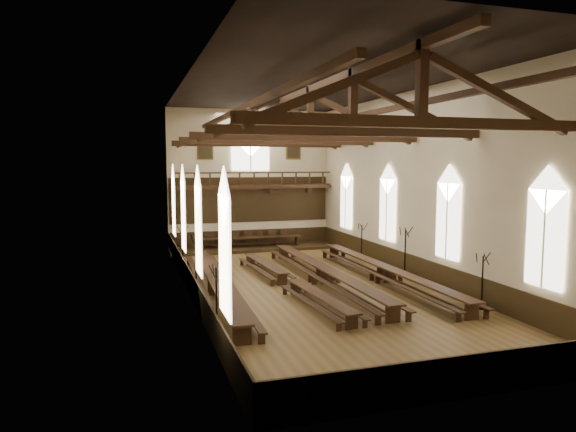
{
  "coord_description": "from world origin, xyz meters",
  "views": [
    {
      "loc": [
        -8.56,
        -23.91,
        6.2
      ],
      "look_at": [
        -0.67,
        1.5,
        3.4
      ],
      "focal_mm": 32.0,
      "sensor_mm": 36.0,
      "label": 1
    }
  ],
  "objects_px": {
    "refectory_row_c": "(324,271)",
    "candelabrum_right_near": "(482,292)",
    "candelabrum_left_far": "(183,252)",
    "refectory_row_d": "(386,270)",
    "candelabrum_left_near": "(217,308)",
    "candelabrum_right_far": "(362,248)",
    "refectory_row_a": "(215,281)",
    "high_table": "(250,238)",
    "refectory_row_b": "(289,280)",
    "candelabrum_left_mid": "(196,272)",
    "candelabrum_right_mid": "(405,262)",
    "dais": "(251,248)"
  },
  "relations": [
    {
      "from": "refectory_row_c",
      "to": "candelabrum_right_near",
      "type": "bearing_deg",
      "value": -54.73
    },
    {
      "from": "candelabrum_left_far",
      "to": "candelabrum_right_near",
      "type": "distance_m",
      "value": 17.56
    },
    {
      "from": "refectory_row_d",
      "to": "candelabrum_left_near",
      "type": "relative_size",
      "value": 6.1
    },
    {
      "from": "refectory_row_c",
      "to": "candelabrum_right_far",
      "type": "distance_m",
      "value": 6.98
    },
    {
      "from": "refectory_row_a",
      "to": "high_table",
      "type": "bearing_deg",
      "value": 69.28
    },
    {
      "from": "refectory_row_b",
      "to": "refectory_row_c",
      "type": "bearing_deg",
      "value": 20.91
    },
    {
      "from": "refectory_row_b",
      "to": "high_table",
      "type": "distance_m",
      "value": 11.88
    },
    {
      "from": "refectory_row_d",
      "to": "candelabrum_right_near",
      "type": "height_order",
      "value": "candelabrum_right_near"
    },
    {
      "from": "candelabrum_left_mid",
      "to": "refectory_row_c",
      "type": "bearing_deg",
      "value": -5.23
    },
    {
      "from": "refectory_row_b",
      "to": "refectory_row_d",
      "type": "bearing_deg",
      "value": 1.79
    },
    {
      "from": "refectory_row_b",
      "to": "candelabrum_left_near",
      "type": "relative_size",
      "value": 5.63
    },
    {
      "from": "refectory_row_b",
      "to": "candelabrum_right_near",
      "type": "bearing_deg",
      "value": -39.77
    },
    {
      "from": "refectory_row_d",
      "to": "candelabrum_right_near",
      "type": "distance_m",
      "value": 6.0
    },
    {
      "from": "refectory_row_c",
      "to": "refectory_row_b",
      "type": "bearing_deg",
      "value": -159.09
    },
    {
      "from": "candelabrum_right_mid",
      "to": "refectory_row_b",
      "type": "bearing_deg",
      "value": -174.24
    },
    {
      "from": "refectory_row_b",
      "to": "candelabrum_right_far",
      "type": "xyz_separation_m",
      "value": [
        6.8,
        6.09,
        0.23
      ]
    },
    {
      "from": "refectory_row_b",
      "to": "candelabrum_left_far",
      "type": "xyz_separation_m",
      "value": [
        -4.3,
        7.95,
        0.24
      ]
    },
    {
      "from": "refectory_row_c",
      "to": "candelabrum_left_mid",
      "type": "bearing_deg",
      "value": 174.77
    },
    {
      "from": "refectory_row_a",
      "to": "candelabrum_right_far",
      "type": "relative_size",
      "value": 6.43
    },
    {
      "from": "candelabrum_left_mid",
      "to": "candelabrum_right_far",
      "type": "height_order",
      "value": "candelabrum_left_mid"
    },
    {
      "from": "refectory_row_a",
      "to": "candelabrum_right_far",
      "type": "xyz_separation_m",
      "value": [
        10.34,
        5.87,
        0.12
      ]
    },
    {
      "from": "dais",
      "to": "candelabrum_left_near",
      "type": "relative_size",
      "value": 4.71
    },
    {
      "from": "refectory_row_a",
      "to": "candelabrum_right_near",
      "type": "xyz_separation_m",
      "value": [
        10.34,
        -5.88,
        0.14
      ]
    },
    {
      "from": "refectory_row_c",
      "to": "refectory_row_d",
      "type": "xyz_separation_m",
      "value": [
        3.19,
        -0.67,
        -0.01
      ]
    },
    {
      "from": "refectory_row_d",
      "to": "candelabrum_left_far",
      "type": "relative_size",
      "value": 6.22
    },
    {
      "from": "candelabrum_left_mid",
      "to": "candelabrum_right_near",
      "type": "xyz_separation_m",
      "value": [
        11.1,
        -7.09,
        -0.09
      ]
    },
    {
      "from": "high_table",
      "to": "candelabrum_right_far",
      "type": "relative_size",
      "value": 3.17
    },
    {
      "from": "dais",
      "to": "candelabrum_right_far",
      "type": "height_order",
      "value": "candelabrum_right_far"
    },
    {
      "from": "refectory_row_d",
      "to": "candelabrum_right_near",
      "type": "xyz_separation_m",
      "value": [
        1.41,
        -5.83,
        0.16
      ]
    },
    {
      "from": "candelabrum_left_far",
      "to": "high_table",
      "type": "bearing_deg",
      "value": 37.1
    },
    {
      "from": "refectory_row_d",
      "to": "candelabrum_right_mid",
      "type": "relative_size",
      "value": 5.36
    },
    {
      "from": "candelabrum_right_mid",
      "to": "candelabrum_right_far",
      "type": "height_order",
      "value": "candelabrum_right_mid"
    },
    {
      "from": "refectory_row_c",
      "to": "candelabrum_left_far",
      "type": "relative_size",
      "value": 6.28
    },
    {
      "from": "candelabrum_right_near",
      "to": "candelabrum_left_near",
      "type": "bearing_deg",
      "value": 175.09
    },
    {
      "from": "candelabrum_left_mid",
      "to": "candelabrum_left_far",
      "type": "bearing_deg",
      "value": 90.0
    },
    {
      "from": "refectory_row_c",
      "to": "candelabrum_right_mid",
      "type": "height_order",
      "value": "candelabrum_right_mid"
    },
    {
      "from": "refectory_row_a",
      "to": "high_table",
      "type": "relative_size",
      "value": 2.03
    },
    {
      "from": "candelabrum_left_near",
      "to": "candelabrum_left_mid",
      "type": "relative_size",
      "value": 0.89
    },
    {
      "from": "candelabrum_left_far",
      "to": "candelabrum_right_near",
      "type": "relative_size",
      "value": 0.98
    },
    {
      "from": "refectory_row_d",
      "to": "high_table",
      "type": "height_order",
      "value": "high_table"
    },
    {
      "from": "refectory_row_b",
      "to": "dais",
      "type": "distance_m",
      "value": 11.88
    },
    {
      "from": "candelabrum_right_mid",
      "to": "candelabrum_left_far",
      "type": "bearing_deg",
      "value": 146.8
    },
    {
      "from": "high_table",
      "to": "candelabrum_left_near",
      "type": "height_order",
      "value": "candelabrum_left_near"
    },
    {
      "from": "candelabrum_left_far",
      "to": "candelabrum_right_near",
      "type": "bearing_deg",
      "value": -50.79
    },
    {
      "from": "dais",
      "to": "candelabrum_left_far",
      "type": "bearing_deg",
      "value": -142.9
    },
    {
      "from": "candelabrum_left_far",
      "to": "candelabrum_right_mid",
      "type": "xyz_separation_m",
      "value": [
        11.1,
        -7.26,
        0.12
      ]
    },
    {
      "from": "candelabrum_left_near",
      "to": "candelabrum_right_mid",
      "type": "relative_size",
      "value": 0.88
    },
    {
      "from": "candelabrum_left_mid",
      "to": "candelabrum_right_far",
      "type": "bearing_deg",
      "value": 22.73
    },
    {
      "from": "candelabrum_right_near",
      "to": "refectory_row_a",
      "type": "bearing_deg",
      "value": 150.38
    },
    {
      "from": "refectory_row_d",
      "to": "refectory_row_c",
      "type": "bearing_deg",
      "value": 168.09
    }
  ]
}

